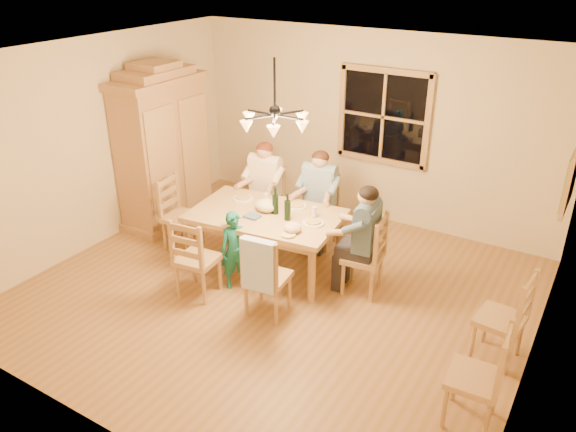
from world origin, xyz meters
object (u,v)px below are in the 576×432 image
Objects in this scene: chandelier at (275,120)px; chair_spare_front at (472,392)px; adult_woman at (265,178)px; dining_table at (266,221)px; chair_near_right at (268,289)px; chair_end_left at (183,227)px; chair_far_left at (265,213)px; chair_near_left at (198,271)px; armoire at (163,151)px; wine_bottle_b at (287,207)px; chair_end_right at (362,268)px; chair_far_right at (318,224)px; adult_plaid_man at (319,187)px; adult_slate_man at (365,227)px; chair_spare_back at (498,332)px; wine_bottle_a at (275,201)px; child at (235,250)px.

chandelier reaches higher than chair_spare_front.
chandelier reaches higher than adult_woman.
dining_table is 1.93× the size of chair_spare_front.
chair_end_left is (-1.78, 0.66, 0.00)m from chair_near_right.
chandelier is at bearing 121.89° from adult_woman.
chair_near_right is (0.54, -0.79, -0.36)m from dining_table.
chair_near_left is at bearing 90.00° from chair_far_left.
chair_far_left is 1.00× the size of chair_end_left.
armoire is 2.38m from wine_bottle_b.
chair_end_left is at bearing 90.00° from chair_end_right.
dining_table is 1.93× the size of chair_far_right.
chair_spare_front is at bearing 68.80° from chair_end_left.
chair_near_right is at bearing 93.37° from adult_plaid_man.
chandelier is 1.97m from adult_woman.
chair_near_right is (0.89, 0.10, 0.00)m from chair_near_left.
chair_spare_back is (1.62, -0.42, -0.54)m from adult_slate_man.
dining_table is 2.89m from chair_spare_back.
wine_bottle_a is at bearing 61.81° from chair_spare_front.
dining_table is 0.94m from adult_plaid_man.
child is (1.94, -0.97, -0.58)m from armoire.
chair_far_left is (1.47, 0.36, -0.75)m from armoire.
adult_plaid_man is (0.61, 1.77, 0.54)m from chair_near_left.
adult_slate_man is 1.52m from child.
dining_table is 1.30m from chair_end_right.
dining_table is 1.98× the size of child.
adult_plaid_man reaches higher than wine_bottle_a.
chandelier is at bearing 121.89° from chair_far_left.
chair_end_left is (0.77, -0.57, -0.75)m from armoire.
chair_near_left is at bearing 64.80° from adult_plaid_man.
adult_plaid_man is 2.90m from chair_spare_back.
armoire is at bearing 169.77° from wine_bottle_a.
chair_far_right reaches higher than child.
chair_near_right is at bearing -71.10° from chandelier.
chair_end_right is 2.12m from chair_spare_front.
adult_woman reaches higher than child.
wine_bottle_b is 2.63m from chair_spare_back.
armoire reaches higher than chair_spare_back.
adult_woman is 1.45m from child.
adult_woman reaches higher than wine_bottle_b.
chair_near_left is (-0.61, -1.77, 0.00)m from chair_far_right.
dining_table is 1.93× the size of chair_end_right.
dining_table is at bearing -153.75° from wine_bottle_a.
armoire reaches higher than chair_near_right.
chair_end_left is at bearing 46.74° from chair_far_left.
wine_bottle_a is 0.33× the size of chair_spare_front.
chair_near_left is at bearing 116.57° from adult_slate_man.
chair_far_right is 1.03× the size of child.
chandelier reaches higher than wine_bottle_a.
adult_woman is 1.00× the size of adult_plaid_man.
chair_spare_front is (3.21, -0.34, 0.00)m from chair_near_left.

